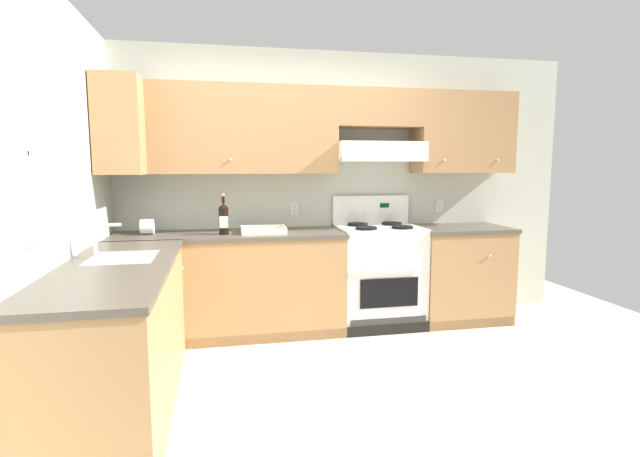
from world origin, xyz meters
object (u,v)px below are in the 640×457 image
at_px(wine_bottle, 224,218).
at_px(bowl, 263,231).
at_px(stove, 379,274).
at_px(paper_towel_roll, 147,227).

distance_m(wine_bottle, bowl, 0.36).
height_order(wine_bottle, bowl, wine_bottle).
bearing_deg(stove, bowl, -175.91).
height_order(stove, wine_bottle, wine_bottle).
xyz_separation_m(wine_bottle, bowl, (0.33, 0.01, -0.12)).
bearing_deg(stove, paper_towel_roll, 178.38).
distance_m(stove, bowl, 1.17).
distance_m(wine_bottle, paper_towel_roll, 0.66).
distance_m(stove, wine_bottle, 1.53).
distance_m(stove, paper_towel_roll, 2.11).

